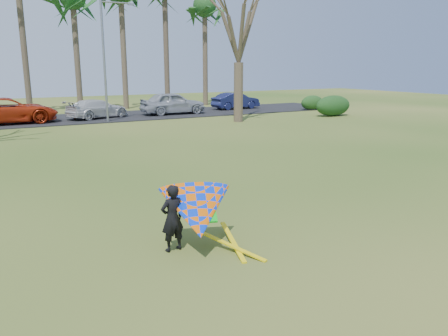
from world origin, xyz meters
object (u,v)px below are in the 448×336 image
car_2 (9,111)px  car_3 (97,109)px  bare_tree_right (239,22)px  streetlight (106,55)px  car_4 (173,103)px  kite_flyer (196,212)px  car_5 (236,101)px

car_2 → car_3: 5.83m
bare_tree_right → streetlight: bare_tree_right is taller
car_4 → kite_flyer: size_ratio=2.11×
bare_tree_right → car_5: size_ratio=2.14×
car_3 → car_5: car_5 is taller
car_2 → kite_flyer: size_ratio=2.54×
car_2 → car_3: car_2 is taller
car_3 → car_4: bearing=-113.5°
streetlight → car_3: (-0.27, 2.37, -3.73)m
car_3 → kite_flyer: bearing=148.7°
car_3 → kite_flyer: (-3.77, -24.56, 0.11)m
bare_tree_right → streetlight: bearing=153.0°
streetlight → bare_tree_right: bearing=-27.0°
car_2 → car_4: size_ratio=1.20×
streetlight → car_5: 13.13m
car_2 → car_5: (18.18, 1.53, -0.13)m
car_2 → car_5: bearing=-86.6°
kite_flyer → car_3: bearing=81.3°
car_2 → car_4: car_4 is taller
car_4 → kite_flyer: (-9.63, -24.46, -0.08)m
kite_flyer → car_4: bearing=68.5°
bare_tree_right → car_2: 16.20m
bare_tree_right → kite_flyer: (-11.88, -18.20, -5.73)m
car_3 → car_5: size_ratio=1.08×
streetlight → kite_flyer: size_ratio=3.35×
car_4 → car_3: bearing=89.1°
car_3 → bare_tree_right: bearing=-150.7°
car_2 → kite_flyer: 24.32m
bare_tree_right → car_2: (-13.93, 6.03, -5.66)m
car_4 → bare_tree_right: bearing=-160.1°
streetlight → car_2: 7.34m
car_2 → kite_flyer: (2.05, -24.23, -0.07)m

